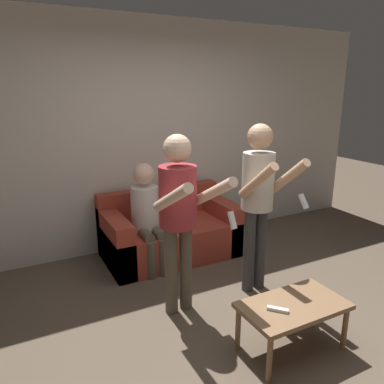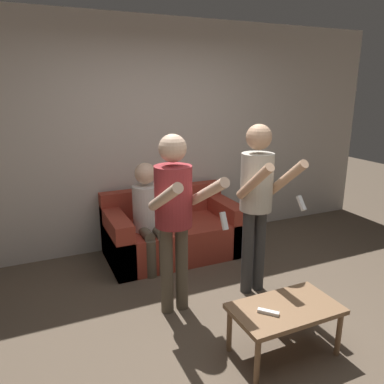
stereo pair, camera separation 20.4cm
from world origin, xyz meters
name	(u,v)px [view 1 (the left image)]	position (x,y,z in m)	size (l,w,h in m)	color
ground_plane	(246,333)	(0.00, 0.00, 0.00)	(14.00, 14.00, 0.00)	brown
wall_back	(148,137)	(0.00, 2.11, 1.35)	(6.40, 0.06, 2.70)	beige
couch	(170,233)	(0.06, 1.65, 0.26)	(1.53, 0.85, 0.75)	#9E3828
person_standing_left	(179,207)	(-0.34, 0.53, 0.97)	(0.43, 0.74, 1.57)	brown
person_standing_right	(259,192)	(0.47, 0.54, 1.00)	(0.41, 0.62, 1.61)	#383838
person_seated	(147,212)	(-0.28, 1.47, 0.63)	(0.30, 0.52, 1.15)	brown
coffee_table	(293,309)	(0.19, -0.30, 0.34)	(0.79, 0.45, 0.39)	#846042
remote_on_table	(278,309)	(0.02, -0.32, 0.40)	(0.13, 0.13, 0.02)	white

